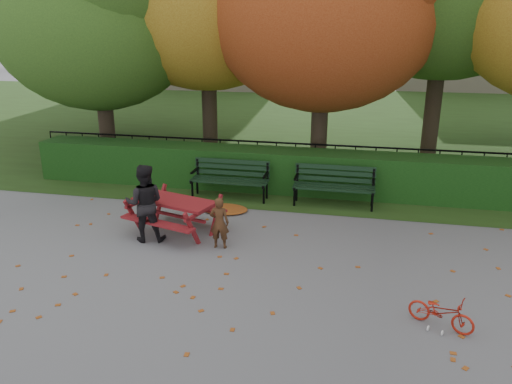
% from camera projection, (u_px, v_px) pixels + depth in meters
% --- Properties ---
extents(ground, '(90.00, 90.00, 0.00)m').
position_uv_depth(ground, '(249.00, 276.00, 8.09)').
color(ground, slate).
rests_on(ground, ground).
extents(grass_strip, '(90.00, 90.00, 0.00)m').
position_uv_depth(grass_strip, '(323.00, 121.00, 21.06)').
color(grass_strip, '#1F3412').
rests_on(grass_strip, ground).
extents(hedge, '(13.00, 0.90, 1.00)m').
position_uv_depth(hedge, '(291.00, 171.00, 12.10)').
color(hedge, black).
rests_on(hedge, ground).
extents(iron_fence, '(14.00, 0.04, 1.02)m').
position_uv_depth(iron_fence, '(295.00, 161.00, 12.83)').
color(iron_fence, black).
rests_on(iron_fence, ground).
extents(bench_left, '(1.80, 0.57, 0.88)m').
position_uv_depth(bench_left, '(230.00, 176.00, 11.61)').
color(bench_left, black).
rests_on(bench_left, ground).
extents(bench_right, '(1.80, 0.57, 0.88)m').
position_uv_depth(bench_right, '(334.00, 183.00, 11.13)').
color(bench_right, black).
rests_on(bench_right, ground).
extents(picnic_table, '(1.90, 1.69, 0.78)m').
position_uv_depth(picnic_table, '(174.00, 207.00, 9.61)').
color(picnic_table, maroon).
rests_on(picnic_table, ground).
extents(leaf_pile, '(1.13, 0.87, 0.07)m').
position_uv_depth(leaf_pile, '(224.00, 209.00, 10.92)').
color(leaf_pile, brown).
rests_on(leaf_pile, ground).
extents(leaf_scatter, '(9.00, 5.70, 0.01)m').
position_uv_depth(leaf_scatter, '(253.00, 267.00, 8.36)').
color(leaf_scatter, brown).
rests_on(leaf_scatter, ground).
extents(child, '(0.37, 0.26, 0.96)m').
position_uv_depth(child, '(219.00, 223.00, 8.98)').
color(child, '#452816').
rests_on(child, ground).
extents(adult, '(0.84, 0.73, 1.47)m').
position_uv_depth(adult, '(145.00, 203.00, 9.22)').
color(adult, black).
rests_on(adult, ground).
extents(bicycle, '(0.93, 0.64, 0.46)m').
position_uv_depth(bicycle, '(441.00, 312.00, 6.66)').
color(bicycle, '#AA1D0F').
rests_on(bicycle, ground).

